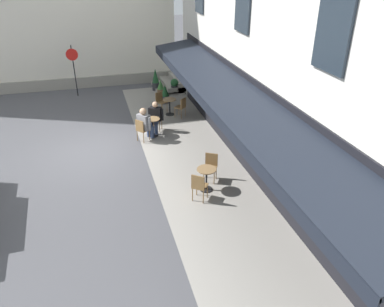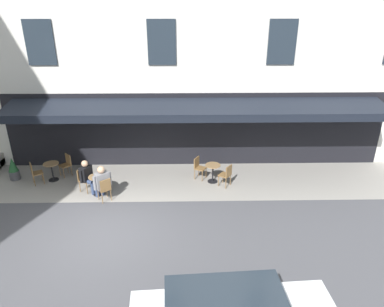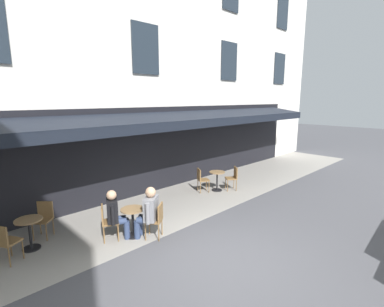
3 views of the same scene
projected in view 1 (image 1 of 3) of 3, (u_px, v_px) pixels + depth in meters
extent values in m
plane|color=#4C4C51|center=(94.00, 151.00, 14.03)|extent=(70.00, 70.00, 0.00)
cube|color=gray|center=(206.00, 183.00, 12.05)|extent=(20.50, 3.20, 0.01)
cube|color=black|center=(252.00, 129.00, 11.89)|extent=(16.00, 0.06, 3.20)
cube|color=black|center=(230.00, 94.00, 11.11)|extent=(15.00, 1.70, 0.36)
cube|color=black|center=(203.00, 103.00, 11.03)|extent=(15.00, 0.04, 0.28)
cube|color=#232D38|center=(333.00, 29.00, 7.37)|extent=(1.10, 0.06, 1.70)
cube|color=#232D38|center=(243.00, 3.00, 11.35)|extent=(1.10, 0.06, 1.70)
cube|color=gray|center=(19.00, 88.00, 19.84)|extent=(0.12, 17.00, 0.60)
cube|color=gray|center=(167.00, 87.00, 20.61)|extent=(2.40, 1.40, 0.15)
cube|color=gray|center=(173.00, 84.00, 20.62)|extent=(2.40, 1.05, 0.30)
cube|color=gray|center=(179.00, 81.00, 20.63)|extent=(2.40, 0.70, 0.45)
cylinder|color=black|center=(170.00, 114.00, 17.24)|extent=(0.40, 0.40, 0.03)
cylinder|color=black|center=(170.00, 107.00, 17.08)|extent=(0.06, 0.06, 0.72)
cylinder|color=#99754C|center=(170.00, 99.00, 16.91)|extent=(0.60, 0.60, 0.03)
cylinder|color=olive|center=(162.00, 109.00, 17.27)|extent=(0.03, 0.03, 0.45)
cylinder|color=olive|center=(167.00, 107.00, 17.49)|extent=(0.03, 0.03, 0.45)
cylinder|color=olive|center=(157.00, 107.00, 17.48)|extent=(0.03, 0.03, 0.45)
cylinder|color=olive|center=(162.00, 105.00, 17.70)|extent=(0.03, 0.03, 0.45)
cube|color=olive|center=(162.00, 102.00, 17.37)|extent=(0.55, 0.55, 0.04)
cube|color=olive|center=(159.00, 96.00, 17.38)|extent=(0.23, 0.37, 0.42)
cylinder|color=olive|center=(179.00, 110.00, 17.10)|extent=(0.03, 0.03, 0.45)
cylinder|color=olive|center=(175.00, 113.00, 16.84)|extent=(0.03, 0.03, 0.45)
cylinder|color=olive|center=(185.00, 112.00, 16.95)|extent=(0.03, 0.03, 0.45)
cylinder|color=olive|center=(181.00, 114.00, 16.69)|extent=(0.03, 0.03, 0.45)
cube|color=olive|center=(180.00, 107.00, 16.78)|extent=(0.57, 0.57, 0.04)
cube|color=olive|center=(183.00, 103.00, 16.60)|extent=(0.31, 0.31, 0.42)
cylinder|color=black|center=(153.00, 135.00, 15.21)|extent=(0.40, 0.40, 0.03)
cylinder|color=black|center=(153.00, 128.00, 15.04)|extent=(0.06, 0.06, 0.72)
cylinder|color=#99754C|center=(152.00, 119.00, 14.87)|extent=(0.60, 0.60, 0.03)
cylinder|color=olive|center=(150.00, 135.00, 14.75)|extent=(0.03, 0.03, 0.45)
cylinder|color=olive|center=(143.00, 133.00, 14.93)|extent=(0.03, 0.03, 0.45)
cylinder|color=olive|center=(144.00, 138.00, 14.51)|extent=(0.03, 0.03, 0.45)
cylinder|color=olive|center=(137.00, 136.00, 14.69)|extent=(0.03, 0.03, 0.45)
cube|color=olive|center=(143.00, 130.00, 14.60)|extent=(0.56, 0.56, 0.04)
cube|color=olive|center=(139.00, 126.00, 14.37)|extent=(0.34, 0.28, 0.42)
cylinder|color=olive|center=(152.00, 127.00, 15.47)|extent=(0.03, 0.03, 0.45)
cylinder|color=olive|center=(160.00, 127.00, 15.41)|extent=(0.03, 0.03, 0.45)
cylinder|color=olive|center=(154.00, 124.00, 15.76)|extent=(0.03, 0.03, 0.45)
cylinder|color=olive|center=(162.00, 124.00, 15.70)|extent=(0.03, 0.03, 0.45)
cube|color=olive|center=(156.00, 120.00, 15.47)|extent=(0.54, 0.54, 0.04)
cube|color=olive|center=(157.00, 113.00, 15.52)|extent=(0.22, 0.38, 0.42)
cylinder|color=black|center=(206.00, 189.00, 11.70)|extent=(0.40, 0.40, 0.03)
cylinder|color=black|center=(206.00, 180.00, 11.53)|extent=(0.06, 0.06, 0.72)
cylinder|color=#99754C|center=(207.00, 169.00, 11.36)|extent=(0.60, 0.60, 0.03)
cylinder|color=olive|center=(207.00, 191.00, 11.23)|extent=(0.03, 0.03, 0.45)
cylinder|color=olive|center=(197.00, 189.00, 11.34)|extent=(0.03, 0.03, 0.45)
cylinder|color=olive|center=(203.00, 197.00, 10.95)|extent=(0.03, 0.03, 0.45)
cylinder|color=olive|center=(192.00, 195.00, 11.06)|extent=(0.03, 0.03, 0.45)
cube|color=olive|center=(200.00, 186.00, 11.03)|extent=(0.56, 0.56, 0.04)
cube|color=olive|center=(198.00, 182.00, 10.78)|extent=(0.27, 0.34, 0.42)
cylinder|color=olive|center=(204.00, 177.00, 11.96)|extent=(0.03, 0.03, 0.45)
cylinder|color=olive|center=(214.00, 178.00, 11.89)|extent=(0.03, 0.03, 0.45)
cylinder|color=olive|center=(206.00, 171.00, 12.25)|extent=(0.03, 0.03, 0.45)
cylinder|color=olive|center=(216.00, 173.00, 12.18)|extent=(0.03, 0.03, 0.45)
cube|color=olive|center=(210.00, 168.00, 11.95)|extent=(0.55, 0.55, 0.04)
cube|color=olive|center=(211.00, 159.00, 12.00)|extent=(0.23, 0.37, 0.42)
cylinder|color=navy|center=(152.00, 132.00, 14.95)|extent=(0.16, 0.16, 0.47)
cylinder|color=navy|center=(149.00, 128.00, 14.71)|extent=(0.34, 0.38, 0.17)
cylinder|color=navy|center=(149.00, 131.00, 15.05)|extent=(0.16, 0.16, 0.47)
cylinder|color=navy|center=(145.00, 127.00, 14.81)|extent=(0.34, 0.38, 0.17)
cube|color=gray|center=(144.00, 122.00, 14.50)|extent=(0.56, 0.52, 0.59)
sphere|color=tan|center=(143.00, 111.00, 14.30)|extent=(0.26, 0.26, 0.26)
cylinder|color=gray|center=(149.00, 124.00, 14.35)|extent=(0.10, 0.10, 0.52)
cylinder|color=gray|center=(138.00, 120.00, 14.66)|extent=(0.10, 0.10, 0.52)
cylinder|color=navy|center=(152.00, 129.00, 15.26)|extent=(0.15, 0.15, 0.47)
cylinder|color=navy|center=(153.00, 121.00, 15.28)|extent=(0.36, 0.28, 0.15)
cylinder|color=navy|center=(156.00, 129.00, 15.23)|extent=(0.15, 0.15, 0.47)
cylinder|color=navy|center=(157.00, 122.00, 15.25)|extent=(0.36, 0.28, 0.15)
cube|color=black|center=(156.00, 114.00, 15.28)|extent=(0.44, 0.53, 0.56)
sphere|color=tan|center=(155.00, 105.00, 15.09)|extent=(0.25, 0.25, 0.25)
cylinder|color=black|center=(149.00, 114.00, 15.33)|extent=(0.10, 0.10, 0.49)
cylinder|color=black|center=(162.00, 115.00, 15.24)|extent=(0.10, 0.10, 0.49)
cylinder|color=black|center=(74.00, 71.00, 18.96)|extent=(0.05, 0.05, 2.60)
cylinder|color=#192899|center=(72.00, 55.00, 18.53)|extent=(0.06, 0.56, 0.56)
cylinder|color=red|center=(72.00, 55.00, 18.52)|extent=(0.05, 0.59, 0.59)
cylinder|color=brown|center=(161.00, 92.00, 19.55)|extent=(0.37, 0.37, 0.35)
cone|color=#3D7A38|center=(161.00, 85.00, 19.36)|extent=(0.35, 0.35, 0.47)
cylinder|color=#2D2D33|center=(156.00, 86.00, 20.30)|extent=(0.38, 0.38, 0.43)
cone|color=#23562D|center=(155.00, 76.00, 20.03)|extent=(0.36, 0.36, 0.74)
cylinder|color=#2D2D33|center=(175.00, 90.00, 19.75)|extent=(0.38, 0.38, 0.43)
sphere|color=#23562D|center=(174.00, 83.00, 19.57)|extent=(0.41, 0.41, 0.41)
cylinder|color=#4C4C51|center=(165.00, 99.00, 18.54)|extent=(0.40, 0.40, 0.37)
cone|color=#23562D|center=(165.00, 90.00, 18.33)|extent=(0.38, 0.38, 0.56)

